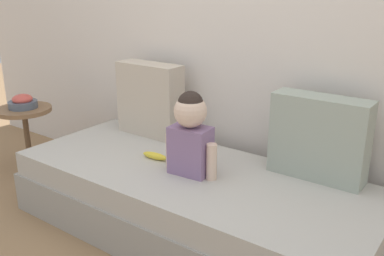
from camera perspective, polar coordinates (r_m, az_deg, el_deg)
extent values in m
plane|color=#93704C|center=(2.58, -0.12, -13.56)|extent=(12.00, 12.00, 0.00)
cube|color=silver|center=(2.65, 7.32, 15.74)|extent=(5.31, 0.10, 2.49)
cube|color=#9C978F|center=(2.51, -0.13, -11.22)|extent=(2.11, 0.86, 0.24)
cube|color=#B7B2A8|center=(2.42, -0.13, -7.23)|extent=(2.05, 0.84, 0.15)
cube|color=#C1B29E|center=(2.90, -5.55, 3.77)|extent=(0.46, 0.16, 0.49)
cube|color=#99A393|center=(2.33, 16.43, -1.25)|extent=(0.50, 0.16, 0.44)
cube|color=gray|center=(2.31, -0.20, -2.96)|extent=(0.23, 0.16, 0.26)
sphere|color=beige|center=(2.24, -0.21, 2.24)|extent=(0.17, 0.17, 0.17)
sphere|color=#2D231E|center=(2.23, -0.21, 3.20)|extent=(0.14, 0.14, 0.14)
cylinder|color=beige|center=(2.40, -2.82, -2.98)|extent=(0.06, 0.06, 0.20)
cylinder|color=beige|center=(2.26, 2.60, -4.49)|extent=(0.06, 0.06, 0.20)
ellipsoid|color=yellow|center=(2.54, -4.91, -3.69)|extent=(0.17, 0.06, 0.04)
cylinder|color=brown|center=(3.32, -21.35, 2.25)|extent=(0.39, 0.39, 0.03)
cylinder|color=brown|center=(3.40, -20.84, -1.97)|extent=(0.04, 0.04, 0.49)
cylinder|color=brown|center=(3.48, -20.39, -5.60)|extent=(0.21, 0.21, 0.02)
cylinder|color=#4C5666|center=(3.31, -21.44, 2.91)|extent=(0.20, 0.20, 0.05)
ellipsoid|color=#CC4C42|center=(3.30, -21.52, 3.58)|extent=(0.14, 0.14, 0.07)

